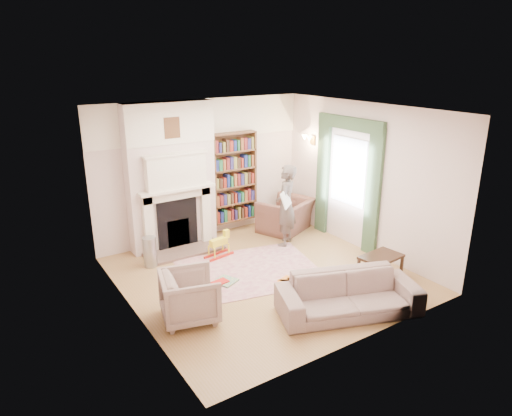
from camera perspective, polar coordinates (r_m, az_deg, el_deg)
floor at (r=7.92m, az=0.99°, el=-8.40°), size 4.50×4.50×0.00m
ceiling at (r=7.10m, az=1.12°, el=12.17°), size 4.50×4.50×0.00m
wall_back at (r=9.27m, az=-6.73°, el=4.78°), size 4.50×0.00×4.50m
wall_front at (r=5.77m, az=13.61°, el=-4.29°), size 4.50×0.00×4.50m
wall_left at (r=6.48m, az=-15.74°, el=-1.93°), size 0.00×4.50×4.50m
wall_right at (r=8.80m, az=13.35°, el=3.64°), size 0.00×4.50×4.50m
fireplace at (r=8.80m, az=-10.53°, el=3.75°), size 1.70×0.58×2.80m
bookcase at (r=9.51m, az=-2.82°, el=3.84°), size 1.00×0.24×1.85m
window at (r=9.04m, az=11.50°, el=4.50°), size 0.02×0.90×1.30m
curtain_left at (r=8.62m, az=14.44°, el=1.86°), size 0.07×0.32×2.40m
curtain_right at (r=9.58m, az=8.35°, el=3.92°), size 0.07×0.32×2.40m
pelmet at (r=8.84m, az=11.67°, el=10.32°), size 0.09×1.70×0.24m
wall_sconce at (r=9.62m, az=6.20°, el=8.34°), size 0.20×0.24×0.24m
rug at (r=8.06m, az=-0.83°, el=-7.84°), size 2.69×2.27×0.01m
armchair_reading at (r=9.75m, az=3.72°, el=-0.92°), size 1.34×1.27×0.69m
armchair_left at (r=6.62m, az=-8.29°, el=-10.86°), size 0.95×0.94×0.72m
sofa at (r=6.85m, az=11.51°, el=-10.56°), size 2.19×1.45×0.60m
man_reading at (r=8.89m, az=3.74°, el=0.30°), size 0.70×0.67×1.62m
newspaper at (r=8.58m, az=3.75°, el=1.14°), size 0.42×0.38×0.30m
coffee_table at (r=7.93m, az=15.25°, el=-7.26°), size 0.74×0.52×0.45m
paraffin_heater at (r=8.35m, az=-13.11°, el=-5.36°), size 0.24×0.24×0.55m
rocking_horse at (r=8.53m, az=-4.70°, el=-4.59°), size 0.59×0.32×0.49m
board_game at (r=7.69m, az=-3.84°, el=-9.10°), size 0.44×0.44×0.03m
game_box_lid at (r=7.62m, az=-4.50°, el=-9.29°), size 0.29×0.22×0.04m
comic_annuals at (r=7.71m, az=4.04°, el=-9.06°), size 0.53×0.34×0.02m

